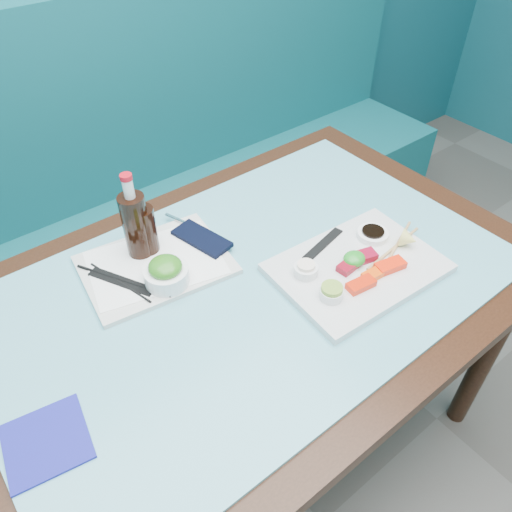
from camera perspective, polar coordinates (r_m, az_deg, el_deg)
booth_bench at (r=2.00m, az=-15.40°, el=2.88°), size 3.00×0.56×1.17m
dining_table at (r=1.25m, az=-0.56°, el=-5.96°), size 1.40×0.90×0.75m
glass_top at (r=1.18m, az=-0.58°, el=-3.15°), size 1.22×0.76×0.01m
sashimi_plate at (r=1.23m, az=11.51°, el=-1.33°), size 0.41×0.30×0.02m
salmon_left at (r=1.16m, az=11.91°, el=-3.21°), size 0.07×0.04×0.02m
salmon_mid at (r=1.19m, az=13.35°, el=-2.03°), size 0.06×0.03×0.01m
salmon_right at (r=1.22m, az=15.08°, el=-1.08°), size 0.08×0.05×0.02m
tuna_left at (r=1.20m, az=10.48°, el=-1.18°), size 0.06×0.04×0.02m
tuna_right at (r=1.23m, az=12.25°, el=-0.05°), size 0.07×0.05×0.02m
seaweed_garnish at (r=1.21m, az=11.16°, el=-0.32°), size 0.06×0.05×0.03m
ramekin_wasabi at (r=1.12m, az=8.60°, el=-4.25°), size 0.07×0.07×0.02m
wasabi_fill at (r=1.11m, az=8.68°, el=-3.67°), size 0.06×0.06×0.01m
ramekin_ginger at (r=1.17m, az=5.70°, el=-1.63°), size 0.07×0.07×0.02m
ginger_fill at (r=1.16m, az=5.75°, el=-1.05°), size 0.05×0.05×0.01m
soy_dish at (r=1.30m, az=13.17°, el=2.42°), size 0.09×0.09×0.02m
soy_fill at (r=1.29m, az=13.24°, el=2.78°), size 0.07×0.07×0.01m
lemon_wedge at (r=1.28m, az=17.08°, el=1.81°), size 0.06×0.05×0.05m
chopstick_sleeve at (r=1.26m, az=7.67°, el=1.36°), size 0.15×0.06×0.00m
wooden_chopstick_a at (r=1.28m, az=15.43°, el=0.87°), size 0.22×0.03×0.01m
wooden_chopstick_b at (r=1.29m, az=15.71°, el=1.06°), size 0.21×0.09×0.01m
serving_tray at (r=1.24m, az=-11.38°, el=-0.99°), size 0.37×0.30×0.01m
paper_placemat at (r=1.23m, az=-11.43°, el=-0.74°), size 0.35×0.29×0.00m
seaweed_bowl at (r=1.17m, az=-10.18°, el=-2.22°), size 0.11×0.11×0.04m
seaweed_salad at (r=1.15m, az=-10.35°, el=-1.20°), size 0.10×0.10×0.04m
cola_glass at (r=1.24m, az=-12.66°, el=2.91°), size 0.07×0.07×0.12m
navy_pouch at (r=1.28m, az=-6.22°, el=1.98°), size 0.10×0.17×0.01m
fork at (r=1.35m, az=-8.90°, el=4.12°), size 0.04×0.08×0.01m
black_chopstick_a at (r=1.20m, az=-15.28°, el=-2.92°), size 0.06×0.20×0.01m
black_chopstick_b at (r=1.20m, az=-14.95°, el=-2.73°), size 0.13×0.23×0.01m
tray_sleeve at (r=1.20m, az=-15.11°, el=-2.85°), size 0.11×0.17×0.00m
cola_bottle_body at (r=1.22m, az=-13.49°, el=3.14°), size 0.07×0.07×0.18m
cola_bottle_neck at (r=1.16m, az=-14.39°, el=7.51°), size 0.03×0.03×0.05m
cola_bottle_cap at (r=1.14m, az=-14.64°, el=8.73°), size 0.03×0.03×0.01m
blue_napkin at (r=1.01m, az=-22.84°, el=-18.97°), size 0.16×0.16×0.01m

